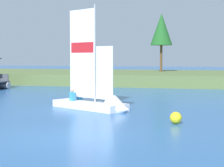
% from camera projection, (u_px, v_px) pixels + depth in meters
% --- Properties ---
extents(ground_plane, '(200.00, 200.00, 0.00)m').
position_uv_depth(ground_plane, '(64.00, 138.00, 13.01)').
color(ground_plane, '#2D609E').
extents(shore_bank, '(80.00, 15.59, 1.13)m').
position_uv_depth(shore_bank, '(159.00, 77.00, 41.56)').
color(shore_bank, '#5B703D').
rests_on(shore_bank, ground).
extents(shoreline_tree_left, '(2.51, 2.51, 6.62)m').
position_uv_depth(shoreline_tree_left, '(161.00, 30.00, 42.96)').
color(shoreline_tree_left, brown).
rests_on(shoreline_tree_left, shore_bank).
extents(sailboat, '(5.05, 3.63, 6.04)m').
position_uv_depth(sailboat, '(101.00, 102.00, 19.91)').
color(sailboat, white).
rests_on(sailboat, ground).
extents(channel_buoy, '(0.50, 0.50, 0.50)m').
position_uv_depth(channel_buoy, '(176.00, 118.00, 15.79)').
color(channel_buoy, yellow).
rests_on(channel_buoy, ground).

